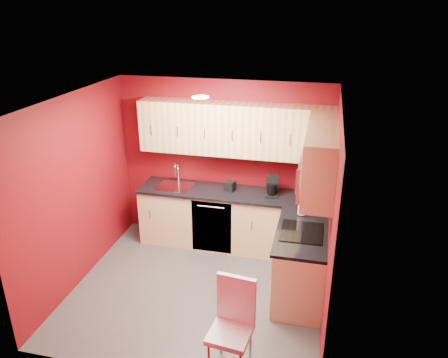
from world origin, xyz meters
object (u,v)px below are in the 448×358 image
at_px(microwave, 316,176).
at_px(sink, 175,184).
at_px(napkin_holder, 230,186).
at_px(coffee_maker, 272,186).
at_px(dining_chair, 230,329).
at_px(paper_towel, 302,206).

xyz_separation_m(microwave, sink, (-2.09, 1.00, -0.72)).
distance_m(microwave, napkin_holder, 1.75).
bearing_deg(coffee_maker, dining_chair, -96.58).
distance_m(microwave, sink, 2.43).
height_order(sink, dining_chair, sink).
height_order(sink, napkin_holder, sink).
xyz_separation_m(napkin_holder, dining_chair, (0.54, -2.43, -0.48)).
bearing_deg(dining_chair, sink, 126.87).
xyz_separation_m(paper_towel, dining_chair, (-0.55, -1.89, -0.53)).
relative_size(sink, coffee_maker, 1.76).
bearing_deg(paper_towel, napkin_holder, 153.50).
bearing_deg(napkin_holder, microwave, -39.77).
bearing_deg(dining_chair, microwave, 70.28).
height_order(coffee_maker, dining_chair, coffee_maker).
height_order(coffee_maker, napkin_holder, coffee_maker).
bearing_deg(napkin_holder, coffee_maker, -4.00).
bearing_deg(coffee_maker, napkin_holder, 171.42).
xyz_separation_m(microwave, coffee_maker, (-0.61, 0.99, -0.60)).
height_order(napkin_holder, dining_chair, napkin_holder).
relative_size(coffee_maker, dining_chair, 0.29).
relative_size(microwave, paper_towel, 2.95).
distance_m(microwave, coffee_maker, 1.31).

